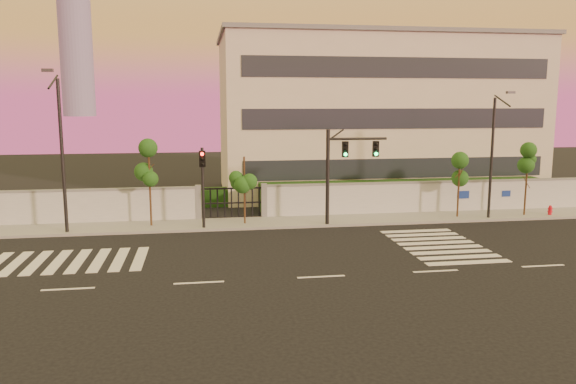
% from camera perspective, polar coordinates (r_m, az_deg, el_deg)
% --- Properties ---
extents(ground, '(120.00, 120.00, 0.00)m').
position_cam_1_polar(ground, '(23.49, 3.39, -8.60)').
color(ground, black).
rests_on(ground, ground).
extents(sidewalk, '(60.00, 3.00, 0.15)m').
position_cam_1_polar(sidewalk, '(33.46, -0.44, -3.07)').
color(sidewalk, gray).
rests_on(sidewalk, ground).
extents(perimeter_wall, '(60.00, 0.36, 2.20)m').
position_cam_1_polar(perimeter_wall, '(34.74, -0.64, -0.94)').
color(perimeter_wall, '#ACAFB3').
rests_on(perimeter_wall, ground).
extents(hedge_row, '(41.00, 4.25, 1.80)m').
position_cam_1_polar(hedge_row, '(37.61, 0.36, -0.56)').
color(hedge_row, '#11350F').
rests_on(hedge_row, ground).
extents(institutional_building, '(24.40, 12.40, 12.25)m').
position_cam_1_polar(institutional_building, '(45.97, 8.65, 7.79)').
color(institutional_building, beige).
rests_on(institutional_building, ground).
extents(road_markings, '(57.00, 7.62, 0.02)m').
position_cam_1_polar(road_markings, '(26.78, -1.66, -6.33)').
color(road_markings, silver).
rests_on(road_markings, ground).
extents(street_tree_c, '(1.40, 1.11, 4.93)m').
position_cam_1_polar(street_tree_c, '(32.65, -13.90, 2.67)').
color(street_tree_c, '#382314').
rests_on(street_tree_c, ground).
extents(street_tree_d, '(1.32, 1.05, 4.05)m').
position_cam_1_polar(street_tree_d, '(32.43, -4.43, 1.72)').
color(street_tree_d, '#382314').
rests_on(street_tree_d, ground).
extents(street_tree_e, '(1.38, 1.10, 4.10)m').
position_cam_1_polar(street_tree_e, '(35.82, 17.04, 2.11)').
color(street_tree_e, '#382314').
rests_on(street_tree_e, ground).
extents(street_tree_f, '(1.39, 1.10, 4.54)m').
position_cam_1_polar(street_tree_f, '(37.80, 23.17, 2.61)').
color(street_tree_f, '#382314').
rests_on(street_tree_f, ground).
extents(traffic_signal_main, '(3.55, 0.36, 5.61)m').
position_cam_1_polar(traffic_signal_main, '(32.29, 5.29, 2.69)').
color(traffic_signal_main, black).
rests_on(traffic_signal_main, ground).
extents(traffic_signal_secondary, '(0.36, 0.35, 4.66)m').
position_cam_1_polar(traffic_signal_secondary, '(31.56, -8.66, 1.40)').
color(traffic_signal_secondary, black).
rests_on(traffic_signal_secondary, ground).
extents(streetlight_west, '(0.52, 2.11, 8.76)m').
position_cam_1_polar(streetlight_west, '(32.10, -22.07, 4.15)').
color(streetlight_west, black).
rests_on(streetlight_west, ground).
extents(streetlight_east, '(0.46, 1.86, 7.75)m').
position_cam_1_polar(streetlight_east, '(35.86, 20.14, 3.84)').
color(streetlight_east, black).
rests_on(streetlight_east, ground).
extents(fire_hydrant, '(0.29, 0.28, 0.75)m').
position_cam_1_polar(fire_hydrant, '(38.86, 25.07, -1.78)').
color(fire_hydrant, red).
rests_on(fire_hydrant, ground).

